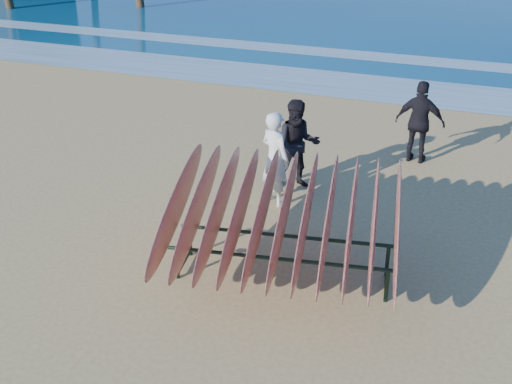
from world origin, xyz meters
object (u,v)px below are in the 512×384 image
person_white (275,159)px  person_dark_a (298,145)px  person_dark_b (420,122)px  surfboard_rack (284,217)px

person_white → person_dark_a: person_white is taller
person_white → person_dark_b: bearing=-97.4°
person_dark_b → person_dark_a: bearing=51.7°
person_white → person_dark_a: size_ratio=1.00×
person_dark_a → surfboard_rack: bearing=-99.6°
person_white → person_dark_b: (2.08, 2.80, -0.00)m
surfboard_rack → person_dark_a: person_dark_a is taller
surfboard_rack → person_white: person_white is taller
surfboard_rack → person_dark_b: person_dark_b is taller
surfboard_rack → person_dark_b: (1.17, 5.03, -0.15)m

